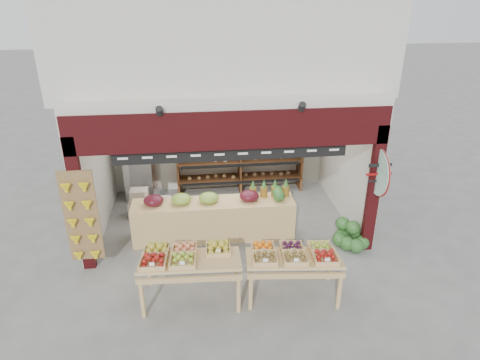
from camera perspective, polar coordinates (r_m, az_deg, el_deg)
name	(u,v)px	position (r m, az deg, el deg)	size (l,w,h in m)	color
ground	(228,229)	(9.53, -1.62, -6.60)	(60.00, 60.00, 0.00)	#60605C
shop_structure	(219,36)	(9.81, -2.81, 18.65)	(6.36, 5.12, 5.40)	beige
banana_board	(81,219)	(8.20, -20.39, -4.93)	(0.60, 0.15, 1.80)	brown
gift_sign	(379,172)	(8.40, 18.00, 1.02)	(0.04, 0.93, 0.92)	#A9D5C2
back_shelving	(240,148)	(10.80, -0.03, 4.23)	(3.21, 0.53, 1.96)	brown
refrigerator	(142,167)	(10.74, -12.97, 1.68)	(0.67, 0.67, 1.73)	silver
cardboard_stack	(149,205)	(10.20, -11.98, -3.33)	(0.98, 0.71, 0.68)	beige
mid_counter	(213,218)	(9.06, -3.57, -5.06)	(3.38, 0.70, 1.06)	#D6B66E
display_table_left	(183,257)	(7.27, -7.57, -10.19)	(1.71, 1.00, 1.06)	#D6B66E
display_table_right	(293,255)	(7.36, 7.11, -9.95)	(1.66, 1.03, 1.01)	#D6B66E
watermelon_pile	(350,236)	(9.17, 14.44, -7.29)	(0.72, 0.74, 0.56)	#194C1C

